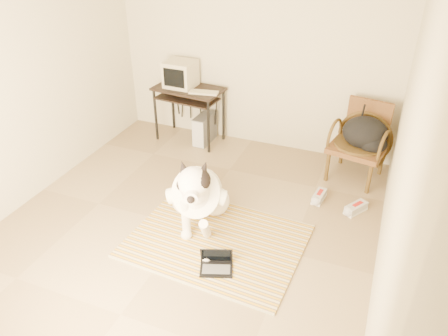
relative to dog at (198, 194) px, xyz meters
The scene contains 15 objects.
floor 0.42m from the dog, 137.01° to the right, with size 4.50×4.50×0.00m, color #907A58.
wall_back 2.36m from the dog, 92.84° to the left, with size 4.50×4.50×0.00m, color beige.
wall_left 2.31m from the dog, behind, with size 4.50×4.50×0.00m, color beige.
wall_right 2.12m from the dog, ahead, with size 4.50×4.50×0.00m, color beige.
rug 0.53m from the dog, 36.10° to the right, with size 1.85×1.45×0.02m.
dog is the anchor object (origin of this frame).
laptop 0.81m from the dog, 52.56° to the right, with size 0.37×0.32×0.22m.
computer_desk 2.11m from the dog, 118.37° to the left, with size 1.04×0.64×0.82m.
crt_monitor 2.26m from the dog, 120.85° to the left, with size 0.42×0.41×0.37m.
desk_keyboard 1.92m from the dog, 111.96° to the left, with size 0.40×0.15×0.03m, color #C1B797.
pc_tower 2.00m from the dog, 112.12° to the left, with size 0.21×0.47×0.43m.
rattan_chair 2.26m from the dog, 49.14° to the left, with size 0.76×0.74×0.98m.
backpack 2.26m from the dog, 46.71° to the left, with size 0.56×0.46×0.41m.
sneaker_left 1.54m from the dog, 39.82° to the left, with size 0.15×0.30×0.10m.
sneaker_right 1.85m from the dog, 28.73° to the left, with size 0.26×0.32×0.11m.
Camera 1 is at (1.80, -3.40, 3.05)m, focal length 35.00 mm.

